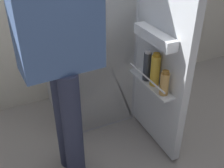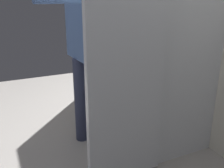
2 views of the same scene
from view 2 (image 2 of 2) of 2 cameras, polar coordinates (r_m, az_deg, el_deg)
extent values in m
plane|color=gray|center=(2.37, -0.10, -15.34)|extent=(5.23, 5.23, 0.00)
cube|color=silver|center=(2.49, 20.17, 15.90)|extent=(4.40, 0.10, 2.50)
cube|color=silver|center=(2.31, 12.57, 5.25)|extent=(0.61, 0.62, 1.61)
cube|color=white|center=(2.15, 6.06, 4.52)|extent=(0.57, 0.01, 1.57)
cube|color=white|center=(2.17, 7.09, 4.21)|extent=(0.53, 0.09, 0.01)
cube|color=silver|center=(1.73, 3.29, 0.72)|extent=(0.06, 0.58, 1.54)
cube|color=white|center=(1.89, 2.08, -6.28)|extent=(0.09, 0.46, 0.01)
cylinder|color=silver|center=(1.90, 1.55, -4.15)|extent=(0.01, 0.44, 0.01)
cube|color=white|center=(1.77, 2.21, 3.95)|extent=(0.08, 0.39, 0.07)
cylinder|color=#333842|center=(1.87, 3.39, -2.89)|extent=(0.05, 0.05, 0.21)
cylinder|color=silver|center=(1.83, 3.46, 0.37)|extent=(0.04, 0.04, 0.02)
cylinder|color=tan|center=(1.80, -2.35, -4.80)|extent=(0.06, 0.06, 0.15)
cylinder|color=#996623|center=(1.76, -2.39, -2.25)|extent=(0.04, 0.04, 0.02)
cylinder|color=gold|center=(1.82, 1.44, -3.31)|extent=(0.06, 0.06, 0.22)
cylinder|color=#BC8419|center=(1.78, 1.47, 0.20)|extent=(0.05, 0.05, 0.02)
cylinder|color=#2D334C|center=(2.48, -3.70, -3.11)|extent=(0.12, 0.12, 0.82)
cylinder|color=#2D334C|center=(2.42, -7.06, -3.76)|extent=(0.12, 0.12, 0.82)
cube|color=#4C6BA3|center=(2.27, -5.91, 13.00)|extent=(0.45, 0.25, 0.58)
cylinder|color=#4C6BA3|center=(2.37, -0.92, 12.78)|extent=(0.08, 0.08, 0.54)
camera|label=1|loc=(2.51, -40.73, 18.96)|focal=43.59mm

